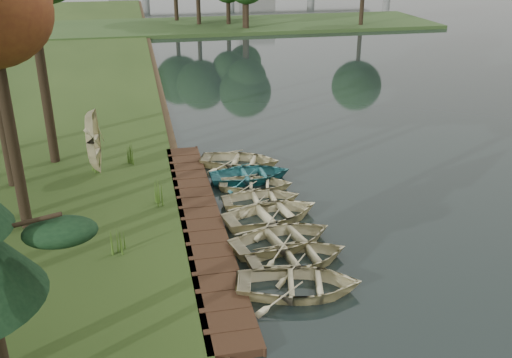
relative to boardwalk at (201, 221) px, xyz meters
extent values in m
plane|color=#3D2F1D|center=(1.60, 0.00, -0.15)|extent=(300.00, 300.00, 0.00)
cube|color=#372315|center=(0.00, 0.00, 0.00)|extent=(1.60, 16.00, 0.30)
cube|color=#304A21|center=(9.60, 50.00, 0.08)|extent=(50.00, 14.00, 0.45)
cylinder|color=black|center=(-13.73, 50.00, 2.70)|extent=(0.50, 0.50, 4.80)
cylinder|color=black|center=(-7.07, 50.00, 2.70)|extent=(0.50, 0.50, 4.80)
cylinder|color=black|center=(-0.40, 50.00, 2.70)|extent=(0.50, 0.50, 4.80)
cylinder|color=black|center=(6.27, 50.00, 2.70)|extent=(0.50, 0.50, 4.80)
cylinder|color=black|center=(12.93, 50.00, 2.70)|extent=(0.50, 0.50, 4.80)
cylinder|color=black|center=(19.60, 50.00, 2.70)|extent=(0.50, 0.50, 4.80)
cylinder|color=black|center=(26.27, 50.00, 2.70)|extent=(0.50, 0.50, 4.80)
imported|color=beige|center=(2.45, -5.35, 0.31)|extent=(4.50, 3.64, 0.82)
imported|color=beige|center=(2.90, -3.71, 0.27)|extent=(3.82, 2.91, 0.74)
imported|color=beige|center=(2.68, -2.42, 0.30)|extent=(4.41, 3.58, 0.80)
imported|color=beige|center=(2.77, -0.42, 0.31)|extent=(4.42, 3.55, 0.81)
imported|color=beige|center=(2.68, 1.10, 0.24)|extent=(3.31, 2.37, 0.68)
imported|color=beige|center=(2.77, 2.67, 0.24)|extent=(3.70, 3.02, 0.67)
imported|color=teal|center=(2.74, 3.68, 0.29)|extent=(3.79, 2.75, 0.77)
imported|color=beige|center=(2.58, 5.48, 0.30)|extent=(4.57, 3.93, 0.80)
imported|color=beige|center=(-4.04, 5.37, 0.46)|extent=(3.25, 2.52, 0.62)
cylinder|color=black|center=(-6.50, 0.64, 4.38)|extent=(0.41, 0.41, 8.45)
cylinder|color=black|center=(-6.20, 7.43, 5.19)|extent=(0.44, 0.44, 10.07)
cone|color=#3F661E|center=(-3.08, -2.07, 0.61)|extent=(0.60, 0.60, 0.92)
cone|color=#3F661E|center=(-1.54, 1.55, 0.64)|extent=(0.60, 0.60, 0.97)
cone|color=#3F661E|center=(-4.16, 5.73, 0.61)|extent=(0.60, 0.60, 0.91)
cone|color=#3F661E|center=(-2.74, 6.39, 0.67)|extent=(0.60, 0.60, 1.05)
camera|label=1|loc=(-2.02, -19.85, 10.35)|focal=40.00mm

